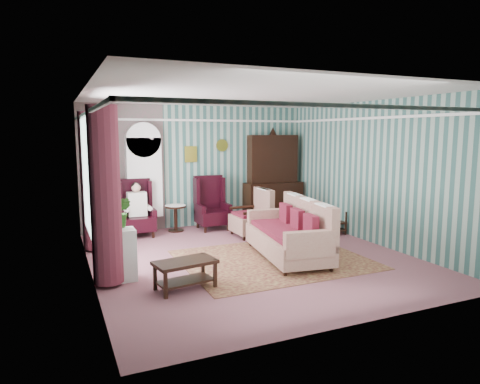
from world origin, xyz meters
name	(u,v)px	position (x,y,z in m)	size (l,w,h in m)	color
floor	(251,257)	(0.00, 0.00, 0.00)	(6.00, 6.00, 0.00)	#854D59
room_shell	(215,147)	(-0.62, 0.18, 2.01)	(5.53, 6.02, 2.91)	#335E58
bookcase	(144,183)	(-1.35, 2.84, 1.12)	(0.80, 0.28, 2.24)	silver
dresser_hutch	(273,175)	(1.90, 2.72, 1.18)	(1.50, 0.56, 2.36)	black
wingback_left	(137,208)	(-1.60, 2.45, 0.62)	(0.76, 0.80, 1.25)	black
wingback_right	(213,203)	(0.15, 2.45, 0.62)	(0.76, 0.80, 1.25)	black
seated_woman	(137,210)	(-1.60, 2.45, 0.59)	(0.44, 0.40, 1.18)	beige
round_side_table	(176,218)	(-0.70, 2.60, 0.30)	(0.50, 0.50, 0.60)	black
nest_table	(334,222)	(2.47, 0.90, 0.27)	(0.45, 0.38, 0.54)	black
plant_stand	(117,255)	(-2.40, -0.30, 0.40)	(0.55, 0.35, 0.80)	white
rug	(273,260)	(0.30, -0.30, 0.01)	(3.20, 2.60, 0.01)	#4E1A20
sofa	(287,232)	(0.60, -0.27, 0.48)	(2.16, 0.92, 0.96)	beige
floral_armchair	(251,215)	(0.70, 1.50, 0.46)	(0.85, 0.86, 0.93)	beige
coffee_table	(185,275)	(-1.55, -1.05, 0.21)	(0.88, 0.48, 0.42)	black
potted_plant_a	(109,219)	(-2.51, -0.42, 1.00)	(0.37, 0.32, 0.41)	#1E5219
potted_plant_b	(122,212)	(-2.28, -0.15, 1.04)	(0.26, 0.21, 0.47)	#1F591B
potted_plant_c	(114,216)	(-2.41, -0.25, 1.01)	(0.24, 0.24, 0.42)	#1B571D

